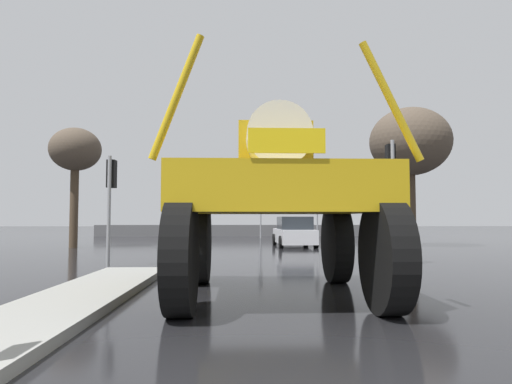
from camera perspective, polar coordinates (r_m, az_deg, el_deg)
ground_plane at (r=21.18m, az=0.12°, el=-7.21°), size 120.00×120.00×0.00m
median_island at (r=8.50m, az=-21.56°, el=-12.36°), size 1.55×8.60×0.15m
oversize_sprayer at (r=8.59m, az=2.39°, el=-0.86°), size 4.11×5.27×4.19m
sedan_ahead at (r=23.39m, az=4.80°, el=-5.08°), size 2.05×4.18×1.52m
traffic_signal_near_left at (r=14.33m, az=-17.72°, el=0.68°), size 0.24×0.54×3.30m
traffic_signal_near_right at (r=14.47m, az=16.58°, el=2.13°), size 0.24×0.54×3.81m
traffic_signal_far_left at (r=33.16m, az=0.58°, el=-1.23°), size 0.24×0.55×3.61m
traffic_signal_far_right at (r=33.56m, az=7.62°, el=-0.70°), size 0.24×0.55×4.04m
bare_tree_left at (r=24.12m, az=-21.70°, el=4.69°), size 2.48×2.48×5.88m
bare_tree_right at (r=24.58m, az=18.76°, el=5.90°), size 4.07×4.07×7.07m
roadside_barrier at (r=36.52m, az=-0.48°, el=-4.85°), size 25.10×0.24×0.90m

